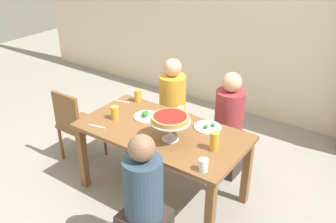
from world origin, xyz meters
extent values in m
plane|color=gray|center=(0.00, 0.00, 0.00)|extent=(12.00, 12.00, 0.00)
cube|color=beige|center=(0.00, 2.20, 1.40)|extent=(8.00, 0.12, 2.80)
cube|color=brown|center=(0.00, 0.00, 0.72)|extent=(1.58, 0.83, 0.04)
cube|color=brown|center=(-0.73, -0.36, 0.35)|extent=(0.07, 0.07, 0.70)
cube|color=brown|center=(0.73, -0.36, 0.35)|extent=(0.07, 0.07, 0.70)
cube|color=brown|center=(-0.73, 0.36, 0.35)|extent=(0.07, 0.07, 0.70)
cube|color=brown|center=(0.73, 0.36, 0.35)|extent=(0.07, 0.07, 0.70)
cylinder|color=#33475B|center=(0.34, -0.71, 0.70)|extent=(0.30, 0.30, 0.50)
sphere|color=#846047|center=(0.34, -0.71, 1.05)|extent=(0.20, 0.20, 0.20)
cube|color=#382D28|center=(0.34, 0.72, 0.23)|extent=(0.34, 0.34, 0.45)
cylinder|color=#993338|center=(0.34, 0.72, 0.70)|extent=(0.30, 0.30, 0.50)
sphere|color=tan|center=(0.34, 0.72, 1.05)|extent=(0.20, 0.20, 0.20)
cube|color=#382D28|center=(-0.38, 0.73, 0.23)|extent=(0.34, 0.34, 0.45)
cylinder|color=gold|center=(-0.38, 0.73, 0.70)|extent=(0.30, 0.30, 0.50)
sphere|color=tan|center=(-0.38, 0.73, 1.05)|extent=(0.20, 0.20, 0.20)
cube|color=brown|center=(-1.13, 0.01, 0.43)|extent=(0.40, 0.40, 0.04)
cube|color=brown|center=(-1.13, -0.17, 0.66)|extent=(0.36, 0.04, 0.42)
cylinder|color=brown|center=(-1.30, 0.18, 0.21)|extent=(0.04, 0.04, 0.41)
cylinder|color=brown|center=(-0.95, 0.18, 0.21)|extent=(0.04, 0.04, 0.41)
cylinder|color=brown|center=(-1.30, -0.17, 0.21)|extent=(0.04, 0.04, 0.41)
cylinder|color=brown|center=(-0.95, -0.17, 0.21)|extent=(0.04, 0.04, 0.41)
cylinder|color=silver|center=(0.16, -0.10, 0.75)|extent=(0.15, 0.15, 0.01)
cylinder|color=silver|center=(0.16, -0.10, 0.84)|extent=(0.03, 0.03, 0.17)
cylinder|color=silver|center=(0.16, -0.10, 0.93)|extent=(0.35, 0.35, 0.01)
cylinder|color=tan|center=(0.16, -0.10, 0.95)|extent=(0.32, 0.32, 0.04)
cylinder|color=maroon|center=(0.16, -0.10, 0.98)|extent=(0.29, 0.29, 0.00)
cylinder|color=white|center=(0.33, 0.28, 0.75)|extent=(0.26, 0.26, 0.01)
sphere|color=#2D7028|center=(0.37, 0.30, 0.77)|extent=(0.04, 0.04, 0.04)
sphere|color=#2D7028|center=(0.33, 0.23, 0.78)|extent=(0.04, 0.04, 0.04)
cylinder|color=white|center=(-0.27, 0.12, 0.75)|extent=(0.26, 0.26, 0.01)
sphere|color=#2D7028|center=(-0.29, 0.14, 0.77)|extent=(0.04, 0.04, 0.04)
sphere|color=#2D7028|center=(-0.27, 0.11, 0.78)|extent=(0.05, 0.05, 0.05)
sphere|color=#2D7028|center=(-0.27, 0.09, 0.78)|extent=(0.06, 0.06, 0.06)
sphere|color=#2D7028|center=(-0.29, 0.11, 0.78)|extent=(0.05, 0.05, 0.05)
cylinder|color=gold|center=(0.56, -0.02, 0.82)|extent=(0.08, 0.08, 0.17)
cylinder|color=gold|center=(-0.50, -0.09, 0.81)|extent=(0.08, 0.08, 0.13)
cylinder|color=gold|center=(-0.57, 0.35, 0.81)|extent=(0.07, 0.07, 0.13)
cylinder|color=white|center=(0.00, 0.32, 0.79)|extent=(0.06, 0.06, 0.10)
cylinder|color=white|center=(0.63, -0.33, 0.79)|extent=(0.07, 0.07, 0.10)
cube|color=silver|center=(-0.71, 0.25, 0.74)|extent=(0.18, 0.05, 0.00)
cube|color=silver|center=(-0.54, -0.30, 0.74)|extent=(0.18, 0.05, 0.00)
camera|label=1|loc=(1.73, -2.39, 2.46)|focal=39.33mm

